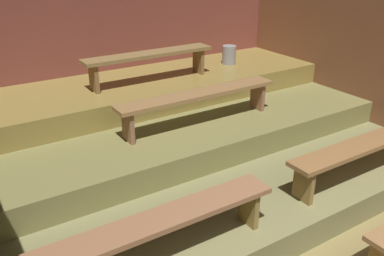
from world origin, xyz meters
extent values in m
cube|color=olive|center=(0.00, 2.51, -0.04)|extent=(5.97, 5.83, 0.08)
cube|color=brown|center=(0.00, 5.06, 1.25)|extent=(5.97, 0.06, 2.50)
cube|color=olive|center=(0.00, 3.20, 0.15)|extent=(5.17, 3.66, 0.29)
cube|color=olive|center=(0.00, 3.80, 0.44)|extent=(5.17, 2.45, 0.29)
cube|color=olive|center=(0.00, 4.34, 0.73)|extent=(5.17, 1.38, 0.29)
cube|color=#8D6040|center=(-1.28, 1.70, 0.66)|extent=(2.12, 0.29, 0.05)
cube|color=olive|center=(-0.34, 1.70, 0.47)|extent=(0.05, 0.23, 0.35)
cube|color=olive|center=(1.28, 1.70, 0.66)|extent=(2.12, 0.29, 0.05)
cube|color=olive|center=(0.34, 1.70, 0.47)|extent=(0.05, 0.23, 0.35)
cube|color=olive|center=(0.16, 3.24, 0.96)|extent=(2.07, 0.29, 0.05)
cube|color=brown|center=(-0.75, 3.24, 0.76)|extent=(0.05, 0.23, 0.35)
cube|color=brown|center=(1.08, 3.24, 0.76)|extent=(0.05, 0.23, 0.35)
cube|color=olive|center=(0.03, 4.22, 1.25)|extent=(1.79, 0.29, 0.05)
cube|color=brown|center=(-0.75, 4.22, 1.05)|extent=(0.05, 0.23, 0.35)
cube|color=brown|center=(0.80, 4.22, 1.05)|extent=(0.05, 0.23, 0.35)
cylinder|color=gray|center=(1.47, 4.38, 1.01)|extent=(0.21, 0.21, 0.28)
camera|label=1|loc=(-2.39, -0.59, 2.54)|focal=38.81mm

